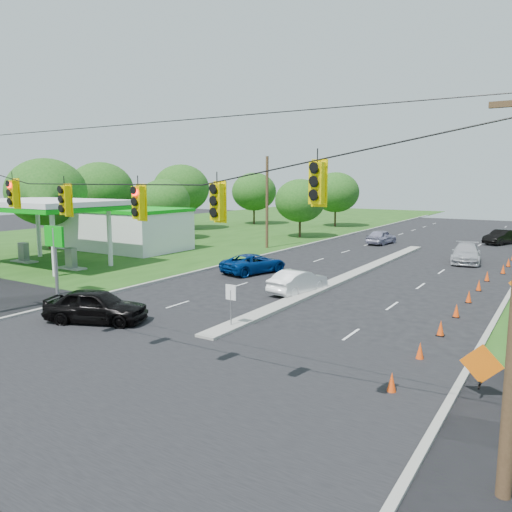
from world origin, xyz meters
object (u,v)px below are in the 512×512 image
Objects in this scene: gas_station at (112,225)px; black_sedan at (96,306)px; white_sedan at (298,282)px; blue_pickup at (254,263)px.

black_sedan is at bearing -43.69° from gas_station.
gas_station is at bearing 23.92° from black_sedan.
gas_station is 23.77m from white_sedan.
white_sedan is at bearing -48.22° from black_sedan.
gas_station is 4.59× the size of white_sedan.
blue_pickup is at bearing -20.21° from black_sedan.
gas_station is 3.86× the size of blue_pickup.
blue_pickup is (-0.57, 14.85, -0.12)m from black_sedan.
gas_station reaches higher than blue_pickup.
blue_pickup is (-5.76, 4.12, 0.00)m from white_sedan.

